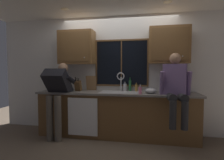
{
  "coord_description": "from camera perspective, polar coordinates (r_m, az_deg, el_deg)",
  "views": [
    {
      "loc": [
        0.57,
        -3.8,
        1.37
      ],
      "look_at": [
        -0.08,
        -0.3,
        1.17
      ],
      "focal_mm": 27.92,
      "sensor_mm": 36.0,
      "label": 1
    }
  ],
  "objects": [
    {
      "name": "faucet",
      "position": [
        3.72,
        2.99,
        0.23
      ],
      "size": [
        0.18,
        0.09,
        0.4
      ],
      "color": "silver",
      "rests_on": "countertop"
    },
    {
      "name": "countertop",
      "position": [
        3.57,
        1.25,
        -4.3
      ],
      "size": [
        3.24,
        0.62,
        0.04
      ],
      "primitive_type": "cube",
      "color": "slate",
      "rests_on": "lower_cabinet_run"
    },
    {
      "name": "back_wall",
      "position": [
        3.9,
        2.14,
        1.88
      ],
      "size": [
        5.58,
        0.12,
        2.55
      ],
      "primitive_type": "cube",
      "color": "silver",
      "rests_on": "floor"
    },
    {
      "name": "bottle_green_glass",
      "position": [
        3.76,
        4.23,
        -2.33
      ],
      "size": [
        0.07,
        0.07,
        0.21
      ],
      "color": "#B7B7BC",
      "rests_on": "countertop"
    },
    {
      "name": "upper_cabinet_left",
      "position": [
        3.94,
        -11.46,
        10.35
      ],
      "size": [
        0.77,
        0.36,
        0.72
      ],
      "color": "brown"
    },
    {
      "name": "ceiling_downlight_right",
      "position": [
        3.43,
        17.77,
        23.15
      ],
      "size": [
        0.14,
        0.14,
        0.01
      ],
      "primitive_type": "cylinder",
      "color": "#FFEAB2"
    },
    {
      "name": "upper_cabinet_right",
      "position": [
        3.69,
        18.09,
        10.74
      ],
      "size": [
        0.77,
        0.36,
        0.72
      ],
      "color": "brown"
    },
    {
      "name": "cutting_board",
      "position": [
        3.9,
        -6.82,
        -1.01
      ],
      "size": [
        0.23,
        0.09,
        0.32
      ],
      "primitive_type": "cube",
      "rotation": [
        0.21,
        0.0,
        0.0
      ],
      "color": "#997047",
      "rests_on": "countertop"
    },
    {
      "name": "person_standing",
      "position": [
        3.65,
        -17.38,
        -3.53
      ],
      "size": [
        0.53,
        0.71,
        1.52
      ],
      "color": "#595147",
      "rests_on": "floor"
    },
    {
      "name": "person_sitting_on_counter",
      "position": [
        3.28,
        20.11,
        -1.58
      ],
      "size": [
        0.54,
        0.65,
        1.26
      ],
      "color": "#262628",
      "rests_on": "countertop"
    },
    {
      "name": "dishwasher_front",
      "position": [
        3.52,
        -9.62,
        -11.79
      ],
      "size": [
        0.6,
        0.02,
        0.74
      ],
      "primitive_type": "cube",
      "color": "white"
    },
    {
      "name": "bottle_tall_clear",
      "position": [
        3.76,
        5.92,
        -1.74
      ],
      "size": [
        0.06,
        0.06,
        0.3
      ],
      "color": "#1E592D",
      "rests_on": "countertop"
    },
    {
      "name": "bottle_amber_small",
      "position": [
        3.71,
        7.96,
        -2.49
      ],
      "size": [
        0.06,
        0.06,
        0.19
      ],
      "color": "olive",
      "rests_on": "countertop"
    },
    {
      "name": "window_glass",
      "position": [
        3.83,
        3.12,
        5.59
      ],
      "size": [
        1.1,
        0.02,
        0.95
      ],
      "primitive_type": "cube",
      "color": "black"
    },
    {
      "name": "sink",
      "position": [
        3.58,
        2.47,
        -5.55
      ],
      "size": [
        0.8,
        0.46,
        0.21
      ],
      "color": "#B7B7BC",
      "rests_on": "lower_cabinet_run"
    },
    {
      "name": "window_frame_left",
      "position": [
        3.93,
        -5.17,
        5.52
      ],
      "size": [
        0.03,
        0.02,
        0.95
      ],
      "primitive_type": "cube",
      "color": "brown"
    },
    {
      "name": "window_mullion_center",
      "position": [
        3.81,
        3.1,
        5.6
      ],
      "size": [
        0.02,
        0.02,
        0.95
      ],
      "primitive_type": "cube",
      "color": "brown"
    },
    {
      "name": "window_frame_right",
      "position": [
        3.78,
        11.69,
        5.55
      ],
      "size": [
        0.03,
        0.02,
        0.95
      ],
      "primitive_type": "cube",
      "color": "brown"
    },
    {
      "name": "mixing_bowl",
      "position": [
        3.45,
        12.54,
        -3.47
      ],
      "size": [
        0.22,
        0.22,
        0.11
      ],
      "primitive_type": "ellipsoid",
      "color": "#B7B7BC",
      "rests_on": "countertop"
    },
    {
      "name": "window_frame_bottom",
      "position": [
        3.83,
        3.08,
        -1.79
      ],
      "size": [
        1.17,
        0.02,
        0.04
      ],
      "primitive_type": "cube",
      "color": "brown"
    },
    {
      "name": "soap_dispenser",
      "position": [
        3.33,
        9.22,
        -3.31
      ],
      "size": [
        0.06,
        0.07,
        0.19
      ],
      "color": "pink",
      "rests_on": "countertop"
    },
    {
      "name": "lower_cabinet_run",
      "position": [
        3.67,
        1.3,
        -11.39
      ],
      "size": [
        3.18,
        0.58,
        0.88
      ],
      "primitive_type": "cube",
      "color": "brown",
      "rests_on": "floor"
    },
    {
      "name": "ceiling_downlight_left",
      "position": [
        3.73,
        -15.24,
        21.5
      ],
      "size": [
        0.14,
        0.14,
        0.01
      ],
      "primitive_type": "cylinder",
      "color": "#FFEAB2"
    },
    {
      "name": "knife_block",
      "position": [
        3.82,
        -11.03,
        -1.91
      ],
      "size": [
        0.12,
        0.18,
        0.32
      ],
      "color": "brown",
      "rests_on": "countertop"
    },
    {
      "name": "window_frame_top",
      "position": [
        3.87,
        3.12,
        12.91
      ],
      "size": [
        1.17,
        0.02,
        0.04
      ],
      "primitive_type": "cube",
      "color": "brown"
    }
  ]
}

